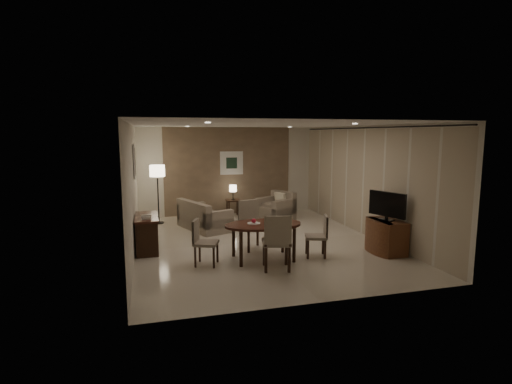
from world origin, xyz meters
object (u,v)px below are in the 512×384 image
object	(u,v)px
chair_left	(206,242)
side_table	(233,208)
dining_table	(263,242)
chair_far	(253,225)
console_desk	(147,233)
chair_near	(276,241)
floor_lamp	(158,194)
chair_right	(316,236)
sofa	(204,215)
armchair	(275,206)
tv_cabinet	(386,236)

from	to	relation	value
chair_left	side_table	size ratio (longest dim) A/B	1.74
dining_table	chair_far	xyz separation A→B (m)	(-0.01, 0.75, 0.16)
console_desk	dining_table	distance (m)	2.57
chair_near	floor_lamp	size ratio (longest dim) A/B	0.64
console_desk	side_table	bearing A→B (deg)	50.25
dining_table	chair_right	bearing A→B (deg)	-5.91
console_desk	sofa	xyz separation A→B (m)	(1.46, 1.62, 0.01)
dining_table	side_table	world-z (taller)	dining_table
sofa	chair_right	bearing A→B (deg)	-169.58
dining_table	chair_near	bearing A→B (deg)	-83.52
armchair	chair_near	bearing A→B (deg)	-44.72
chair_near	chair_right	distance (m)	1.15
dining_table	chair_near	world-z (taller)	chair_near
console_desk	side_table	size ratio (longest dim) A/B	2.36
console_desk	sofa	bearing A→B (deg)	47.97
sofa	armchair	distance (m)	2.27
console_desk	chair_far	size ratio (longest dim) A/B	1.14
floor_lamp	chair_far	bearing A→B (deg)	-58.65
console_desk	sofa	distance (m)	2.19
chair_left	floor_lamp	distance (m)	4.03
dining_table	chair_left	bearing A→B (deg)	-177.39
sofa	chair_far	bearing A→B (deg)	178.28
chair_far	chair_left	distance (m)	1.39
console_desk	tv_cabinet	distance (m)	5.11
armchair	floor_lamp	bearing A→B (deg)	-123.29
chair_near	floor_lamp	distance (m)	4.95
tv_cabinet	chair_far	world-z (taller)	chair_far
tv_cabinet	side_table	world-z (taller)	tv_cabinet
floor_lamp	chair_right	bearing A→B (deg)	-53.03
tv_cabinet	chair_far	distance (m)	2.84
tv_cabinet	dining_table	distance (m)	2.66
chair_left	side_table	distance (m)	4.61
console_desk	chair_far	world-z (taller)	chair_far
tv_cabinet	sofa	world-z (taller)	sofa
console_desk	armchair	size ratio (longest dim) A/B	1.32
chair_right	armchair	xyz separation A→B (m)	(0.31, 3.63, -0.03)
chair_right	dining_table	bearing A→B (deg)	-78.35
chair_far	armchair	distance (m)	3.11
console_desk	armchair	xyz separation A→B (m)	(3.64, 2.26, 0.03)
sofa	console_desk	bearing A→B (deg)	116.49
chair_far	armchair	bearing A→B (deg)	52.04
console_desk	chair_left	xyz separation A→B (m)	(1.09, -1.31, 0.07)
dining_table	chair_left	distance (m)	1.15
dining_table	chair_right	distance (m)	1.10
chair_left	console_desk	bearing A→B (deg)	60.60
chair_far	chair_right	size ratio (longest dim) A/B	1.23
console_desk	chair_near	world-z (taller)	chair_near
armchair	floor_lamp	distance (m)	3.37
floor_lamp	armchair	bearing A→B (deg)	-6.34
tv_cabinet	chair_left	size ratio (longest dim) A/B	1.02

